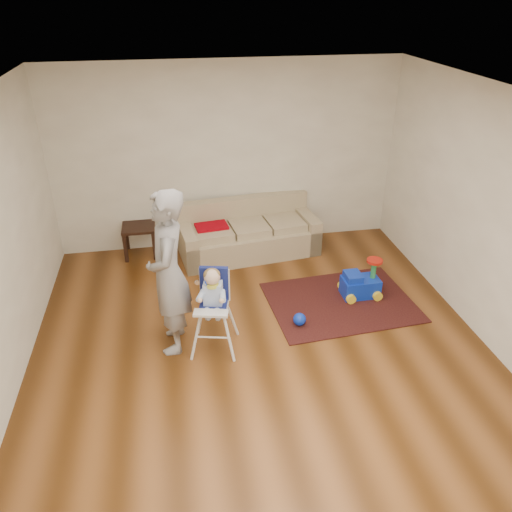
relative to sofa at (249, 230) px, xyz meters
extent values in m
plane|color=#48270D|center=(-0.23, -2.30, -0.39)|extent=(5.50, 5.50, 0.00)
cube|color=beige|center=(-0.23, 0.45, 0.96)|extent=(5.00, 0.04, 2.70)
cube|color=beige|center=(2.27, -2.30, 0.96)|extent=(0.04, 5.50, 2.70)
cube|color=white|center=(-0.23, -2.30, 2.31)|extent=(5.00, 5.50, 0.04)
cube|color=#9F020F|center=(-0.54, -0.05, 0.12)|extent=(0.49, 0.35, 0.04)
cube|color=black|center=(0.93, -1.51, -0.38)|extent=(1.88, 1.46, 0.01)
sphere|color=#0F32C6|center=(0.29, -1.89, -0.30)|extent=(0.15, 0.15, 0.15)
cylinder|color=#0F32C6|center=(-0.78, -2.19, 0.50)|extent=(0.04, 0.12, 0.01)
imported|color=#9A9B9E|center=(-1.16, -1.97, 0.53)|extent=(0.48, 0.70, 1.84)
camera|label=1|loc=(-1.05, -6.50, 3.19)|focal=35.00mm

